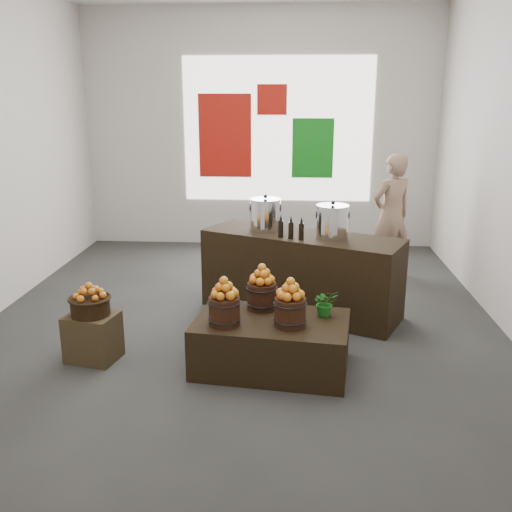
# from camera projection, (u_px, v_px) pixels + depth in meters

# --- Properties ---
(ground) EXTENTS (7.00, 7.00, 0.00)m
(ground) POSITION_uv_depth(u_px,v_px,m) (242.00, 317.00, 6.89)
(ground) COLOR #31312F
(ground) RESTS_ON ground
(back_wall) EXTENTS (6.00, 0.04, 4.00)m
(back_wall) POSITION_uv_depth(u_px,v_px,m) (260.00, 130.00, 9.70)
(back_wall) COLOR beige
(back_wall) RESTS_ON ground
(back_opening) EXTENTS (3.20, 0.02, 2.40)m
(back_opening) POSITION_uv_depth(u_px,v_px,m) (278.00, 130.00, 9.66)
(back_opening) COLOR white
(back_opening) RESTS_ON back_wall
(deco_red_left) EXTENTS (0.90, 0.04, 1.40)m
(deco_red_left) POSITION_uv_depth(u_px,v_px,m) (225.00, 136.00, 9.74)
(deco_red_left) COLOR #AF160D
(deco_red_left) RESTS_ON back_wall
(deco_green_right) EXTENTS (0.70, 0.04, 1.00)m
(deco_green_right) POSITION_uv_depth(u_px,v_px,m) (313.00, 148.00, 9.70)
(deco_green_right) COLOR #127718
(deco_green_right) RESTS_ON back_wall
(deco_red_upper) EXTENTS (0.50, 0.04, 0.50)m
(deco_red_upper) POSITION_uv_depth(u_px,v_px,m) (272.00, 100.00, 9.52)
(deco_red_upper) COLOR #AF160D
(deco_red_upper) RESTS_ON back_wall
(crate) EXTENTS (0.55, 0.49, 0.48)m
(crate) POSITION_uv_depth(u_px,v_px,m) (93.00, 337.00, 5.73)
(crate) COLOR #453520
(crate) RESTS_ON ground
(wicker_basket) EXTENTS (0.39, 0.39, 0.18)m
(wicker_basket) POSITION_uv_depth(u_px,v_px,m) (90.00, 307.00, 5.64)
(wicker_basket) COLOR black
(wicker_basket) RESTS_ON crate
(apples_in_basket) EXTENTS (0.30, 0.30, 0.16)m
(apples_in_basket) POSITION_uv_depth(u_px,v_px,m) (89.00, 290.00, 5.59)
(apples_in_basket) COLOR #A7050B
(apples_in_basket) RESTS_ON wicker_basket
(display_table) EXTENTS (1.56, 1.08, 0.51)m
(display_table) POSITION_uv_depth(u_px,v_px,m) (271.00, 344.00, 5.55)
(display_table) COLOR black
(display_table) RESTS_ON ground
(apple_bucket_front_left) EXTENTS (0.29, 0.29, 0.27)m
(apple_bucket_front_left) POSITION_uv_depth(u_px,v_px,m) (224.00, 311.00, 5.33)
(apple_bucket_front_left) COLOR #33170E
(apple_bucket_front_left) RESTS_ON display_table
(apples_in_bucket_front_left) EXTENTS (0.22, 0.22, 0.20)m
(apples_in_bucket_front_left) POSITION_uv_depth(u_px,v_px,m) (224.00, 287.00, 5.26)
(apples_in_bucket_front_left) COLOR #A7050B
(apples_in_bucket_front_left) RESTS_ON apple_bucket_front_left
(apple_bucket_front_right) EXTENTS (0.29, 0.29, 0.27)m
(apple_bucket_front_right) POSITION_uv_depth(u_px,v_px,m) (290.00, 312.00, 5.30)
(apple_bucket_front_right) COLOR #33170E
(apple_bucket_front_right) RESTS_ON display_table
(apples_in_bucket_front_right) EXTENTS (0.22, 0.22, 0.20)m
(apples_in_bucket_front_right) POSITION_uv_depth(u_px,v_px,m) (290.00, 288.00, 5.23)
(apples_in_bucket_front_right) COLOR #A7050B
(apples_in_bucket_front_right) RESTS_ON apple_bucket_front_right
(apple_bucket_rear) EXTENTS (0.29, 0.29, 0.27)m
(apple_bucket_rear) POSITION_uv_depth(u_px,v_px,m) (262.00, 296.00, 5.72)
(apple_bucket_rear) COLOR #33170E
(apple_bucket_rear) RESTS_ON display_table
(apples_in_bucket_rear) EXTENTS (0.22, 0.22, 0.20)m
(apples_in_bucket_rear) POSITION_uv_depth(u_px,v_px,m) (262.00, 274.00, 5.66)
(apples_in_bucket_rear) COLOR #A7050B
(apples_in_bucket_rear) RESTS_ON apple_bucket_rear
(herb_garnish_right) EXTENTS (0.29, 0.27, 0.27)m
(herb_garnish_right) POSITION_uv_depth(u_px,v_px,m) (325.00, 303.00, 5.54)
(herb_garnish_right) COLOR #145F14
(herb_garnish_right) RESTS_ON display_table
(herb_garnish_left) EXTENTS (0.19, 0.18, 0.29)m
(herb_garnish_left) POSITION_uv_depth(u_px,v_px,m) (221.00, 295.00, 5.74)
(herb_garnish_left) COLOR #145F14
(herb_garnish_left) RESTS_ON display_table
(counter) EXTENTS (2.49, 1.68, 0.98)m
(counter) POSITION_uv_depth(u_px,v_px,m) (301.00, 273.00, 6.94)
(counter) COLOR black
(counter) RESTS_ON ground
(stock_pot_left) EXTENTS (0.37, 0.37, 0.37)m
(stock_pot_left) POSITION_uv_depth(u_px,v_px,m) (265.00, 215.00, 6.97)
(stock_pot_left) COLOR silver
(stock_pot_left) RESTS_ON counter
(stock_pot_center) EXTENTS (0.37, 0.37, 0.37)m
(stock_pot_center) POSITION_uv_depth(u_px,v_px,m) (332.00, 223.00, 6.58)
(stock_pot_center) COLOR silver
(stock_pot_center) RESTS_ON counter
(oil_cruets) EXTENTS (0.26, 0.17, 0.27)m
(oil_cruets) POSITION_uv_depth(u_px,v_px,m) (294.00, 227.00, 6.56)
(oil_cruets) COLOR black
(oil_cruets) RESTS_ON counter
(shopper) EXTENTS (0.78, 0.70, 1.80)m
(shopper) POSITION_uv_depth(u_px,v_px,m) (391.00, 216.00, 8.21)
(shopper) COLOR #8B6B55
(shopper) RESTS_ON ground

